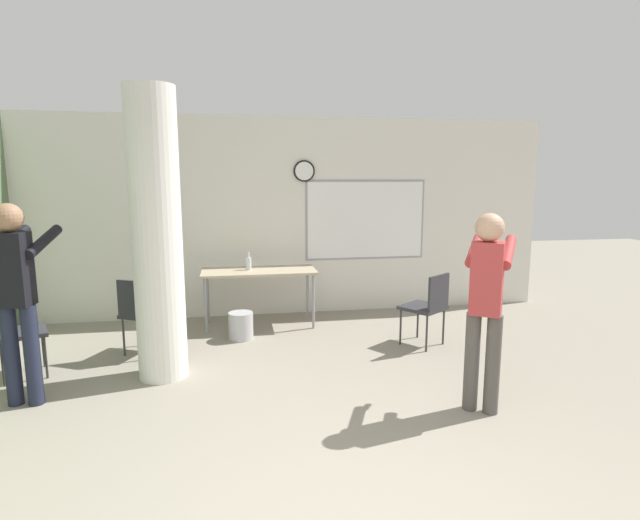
% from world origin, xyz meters
% --- Properties ---
extents(wall_back, '(8.00, 0.15, 2.80)m').
position_xyz_m(wall_back, '(0.03, 5.06, 1.40)').
color(wall_back, silver).
rests_on(wall_back, ground_plane).
extents(support_pillar, '(0.47, 0.47, 2.80)m').
position_xyz_m(support_pillar, '(-1.32, 2.88, 1.40)').
color(support_pillar, silver).
rests_on(support_pillar, ground_plane).
extents(folding_table, '(1.49, 0.64, 0.75)m').
position_xyz_m(folding_table, '(-0.28, 4.46, 0.70)').
color(folding_table, tan).
rests_on(folding_table, ground_plane).
extents(bottle_on_table, '(0.07, 0.07, 0.24)m').
position_xyz_m(bottle_on_table, '(-0.41, 4.50, 0.85)').
color(bottle_on_table, silver).
rests_on(bottle_on_table, folding_table).
extents(waste_bin, '(0.30, 0.30, 0.33)m').
position_xyz_m(waste_bin, '(-0.54, 3.92, 0.17)').
color(waste_bin, '#B2B2B7').
rests_on(waste_bin, ground_plane).
extents(chair_by_left_wall, '(0.57, 0.57, 0.87)m').
position_xyz_m(chair_by_left_wall, '(-2.75, 3.08, 0.51)').
color(chair_by_left_wall, '#2D2D33').
rests_on(chair_by_left_wall, ground_plane).
extents(chair_mid_room, '(0.61, 0.61, 0.87)m').
position_xyz_m(chair_mid_room, '(1.62, 3.29, 0.51)').
color(chair_mid_room, '#2D2D33').
rests_on(chair_mid_room, ground_plane).
extents(chair_near_pillar, '(0.59, 0.59, 0.87)m').
position_xyz_m(chair_near_pillar, '(-1.62, 3.56, 0.51)').
color(chair_near_pillar, '#2D2D33').
rests_on(chair_near_pillar, ground_plane).
extents(person_watching_back, '(0.45, 0.67, 1.76)m').
position_xyz_m(person_watching_back, '(-2.42, 2.46, 1.03)').
color(person_watching_back, '#1E2338').
rests_on(person_watching_back, ground_plane).
extents(person_playing_side, '(0.60, 0.69, 1.68)m').
position_xyz_m(person_playing_side, '(1.45, 1.66, 0.99)').
color(person_playing_side, '#514C47').
rests_on(person_playing_side, ground_plane).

